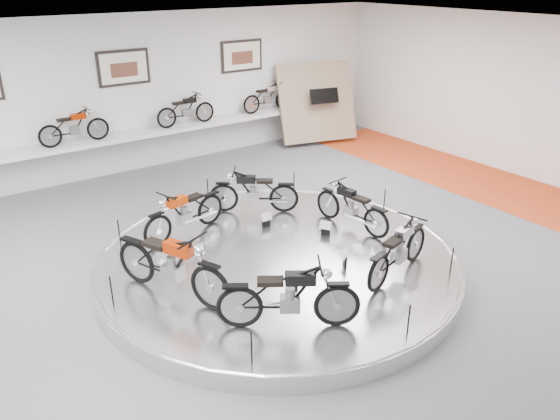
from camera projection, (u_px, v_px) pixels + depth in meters
floor at (288, 277)px, 9.61m from camera, size 16.00×16.00×0.00m
ceiling at (289, 41)px, 7.99m from camera, size 16.00×16.00×0.00m
wall_back at (126, 95)px, 14.00m from camera, size 16.00×0.00×16.00m
wall_right at (556, 104)px, 13.08m from camera, size 0.00×14.00×14.00m
orange_carpet_strip at (513, 192)px, 13.24m from camera, size 2.40×12.60×0.01m
dado_band at (133, 150)px, 14.57m from camera, size 15.68×0.04×1.10m
display_platform at (278, 262)px, 9.77m from camera, size 6.40×6.40×0.30m
platform_rim at (278, 257)px, 9.73m from camera, size 6.40×6.40×0.10m
shelf at (135, 136)px, 14.18m from camera, size 11.00×0.55×0.10m
poster_center at (124, 68)px, 13.68m from camera, size 1.35×0.06×0.88m
poster_right at (242, 56)px, 15.56m from camera, size 1.35×0.06×0.88m
display_panel at (317, 102)px, 16.63m from camera, size 2.56×1.52×2.30m
shelf_bike_b at (74, 129)px, 13.21m from camera, size 1.22×0.43×0.73m
shelf_bike_c at (186, 112)px, 14.81m from camera, size 1.22×0.43×0.73m
shelf_bike_d at (268, 99)px, 16.26m from camera, size 1.22×0.43×0.73m
bike_a at (352, 206)px, 10.58m from camera, size 0.72×1.59×0.90m
bike_b at (254, 191)px, 11.27m from camera, size 1.59×1.40×0.93m
bike_c at (184, 212)px, 10.27m from camera, size 1.70×0.93×0.95m
bike_d at (171, 264)px, 8.31m from camera, size 1.34×1.99×1.10m
bike_e at (289, 296)px, 7.57m from camera, size 1.76×1.47×1.01m
bike_f at (399, 250)px, 8.90m from camera, size 1.69×0.96×0.94m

